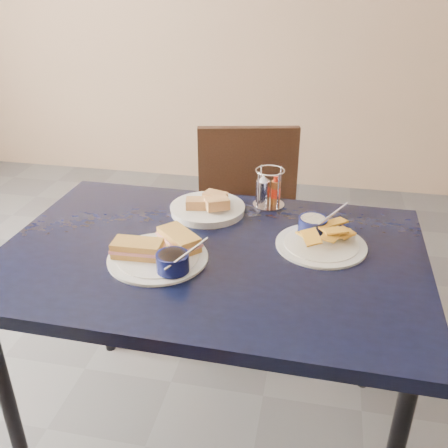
% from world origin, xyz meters
% --- Properties ---
extents(dining_table, '(1.26, 0.85, 0.75)m').
position_xyz_m(dining_table, '(-0.16, 0.12, 0.69)').
color(dining_table, black).
rests_on(dining_table, ground).
extents(chair_far, '(0.50, 0.49, 0.90)m').
position_xyz_m(chair_far, '(-0.13, 0.79, 0.52)').
color(chair_far, black).
rests_on(chair_far, ground).
extents(sandwich_plate, '(0.31, 0.29, 0.12)m').
position_xyz_m(sandwich_plate, '(-0.28, 0.05, 0.77)').
color(sandwich_plate, white).
rests_on(sandwich_plate, dining_table).
extents(plantain_plate, '(0.27, 0.27, 0.12)m').
position_xyz_m(plantain_plate, '(0.15, 0.24, 0.77)').
color(plantain_plate, white).
rests_on(plantain_plate, dining_table).
extents(bread_basket, '(0.25, 0.25, 0.07)m').
position_xyz_m(bread_basket, '(-0.22, 0.37, 0.77)').
color(bread_basket, white).
rests_on(bread_basket, dining_table).
extents(condiment_caddy, '(0.11, 0.11, 0.14)m').
position_xyz_m(condiment_caddy, '(-0.03, 0.47, 0.81)').
color(condiment_caddy, silver).
rests_on(condiment_caddy, dining_table).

